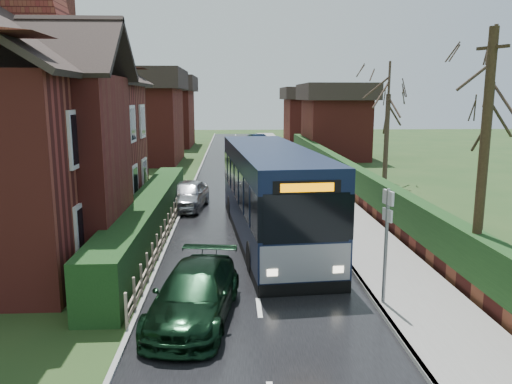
{
  "coord_description": "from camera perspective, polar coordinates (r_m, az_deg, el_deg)",
  "views": [
    {
      "loc": [
        -0.68,
        -13.99,
        5.33
      ],
      "look_at": [
        0.25,
        4.56,
        1.8
      ],
      "focal_mm": 35.0,
      "sensor_mm": 36.0,
      "label": 1
    }
  ],
  "objects": [
    {
      "name": "ground",
      "position": [
        14.99,
        -0.08,
        -10.07
      ],
      "size": [
        140.0,
        140.0,
        0.0
      ],
      "primitive_type": "plane",
      "color": "#30441D",
      "rests_on": "ground"
    },
    {
      "name": "road",
      "position": [
        24.58,
        -1.21,
        -1.74
      ],
      "size": [
        6.0,
        100.0,
        0.02
      ],
      "primitive_type": "cube",
      "color": "black",
      "rests_on": "ground"
    },
    {
      "name": "pavement",
      "position": [
        25.05,
        8.55,
        -1.48
      ],
      "size": [
        2.5,
        100.0,
        0.14
      ],
      "primitive_type": "cube",
      "color": "slate",
      "rests_on": "ground"
    },
    {
      "name": "kerb_right",
      "position": [
        24.84,
        5.84,
        -1.52
      ],
      "size": [
        0.12,
        100.0,
        0.14
      ],
      "primitive_type": "cube",
      "color": "gray",
      "rests_on": "ground"
    },
    {
      "name": "kerb_left",
      "position": [
        24.68,
        -8.31,
        -1.71
      ],
      "size": [
        0.12,
        100.0,
        0.1
      ],
      "primitive_type": "cube",
      "color": "gray",
      "rests_on": "ground"
    },
    {
      "name": "front_hedge",
      "position": [
        19.79,
        -12.17,
        -2.72
      ],
      "size": [
        1.2,
        16.0,
        1.6
      ],
      "primitive_type": "cube",
      "color": "black",
      "rests_on": "ground"
    },
    {
      "name": "picket_fence",
      "position": [
        19.76,
        -9.98,
        -3.7
      ],
      "size": [
        0.1,
        16.0,
        0.9
      ],
      "primitive_type": null,
      "color": "gray",
      "rests_on": "ground"
    },
    {
      "name": "right_wall_hedge",
      "position": [
        25.22,
        12.07,
        0.68
      ],
      "size": [
        0.6,
        50.0,
        1.8
      ],
      "color": "maroon",
      "rests_on": "ground"
    },
    {
      "name": "brick_house",
      "position": [
        20.45,
        -26.27,
        6.99
      ],
      "size": [
        9.3,
        14.6,
        10.3
      ],
      "color": "maroon",
      "rests_on": "ground"
    },
    {
      "name": "bus",
      "position": [
        18.8,
        1.71,
        -0.29
      ],
      "size": [
        3.6,
        11.66,
        3.49
      ],
      "rotation": [
        0.0,
        0.0,
        0.09
      ],
      "color": "black",
      "rests_on": "ground"
    },
    {
      "name": "car_silver",
      "position": [
        24.44,
        -7.79,
        -0.29
      ],
      "size": [
        2.15,
        4.21,
        1.37
      ],
      "primitive_type": "imported",
      "rotation": [
        0.0,
        0.0,
        -0.13
      ],
      "color": "#B5B6BA",
      "rests_on": "ground"
    },
    {
      "name": "car_green",
      "position": [
        12.41,
        -7.05,
        -11.51
      ],
      "size": [
        2.42,
        4.64,
        1.29
      ],
      "primitive_type": "imported",
      "rotation": [
        0.0,
        0.0,
        -0.14
      ],
      "color": "black",
      "rests_on": "ground"
    },
    {
      "name": "car_distant",
      "position": [
        54.59,
        -0.04,
        5.92
      ],
      "size": [
        2.74,
        4.61,
        1.44
      ],
      "primitive_type": "imported",
      "rotation": [
        0.0,
        0.0,
        3.44
      ],
      "color": "#101D32",
      "rests_on": "ground"
    },
    {
      "name": "bus_stop_sign",
      "position": [
        12.96,
        14.7,
        -4.27
      ],
      "size": [
        0.16,
        0.47,
        3.11
      ],
      "rotation": [
        0.0,
        0.0,
        0.2
      ],
      "color": "slate",
      "rests_on": "ground"
    },
    {
      "name": "telegraph_pole",
      "position": [
        14.14,
        24.47,
        2.63
      ],
      "size": [
        0.45,
        0.86,
        7.05
      ],
      "rotation": [
        0.0,
        0.0,
        0.42
      ],
      "color": "black",
      "rests_on": "ground"
    },
    {
      "name": "tree_right_near",
      "position": [
        20.86,
        25.42,
        12.36
      ],
      "size": [
        3.89,
        3.89,
        8.41
      ],
      "color": "#34281F",
      "rests_on": "ground"
    },
    {
      "name": "tree_right_far",
      "position": [
        32.17,
        14.95,
        11.43
      ],
      "size": [
        4.09,
        4.09,
        7.91
      ],
      "color": "#35271F",
      "rests_on": "ground"
    },
    {
      "name": "tree_house_side",
      "position": [
        30.44,
        -21.34,
        14.25
      ],
      "size": [
        4.45,
        4.45,
        10.12
      ],
      "color": "#3C2F24",
      "rests_on": "ground"
    }
  ]
}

